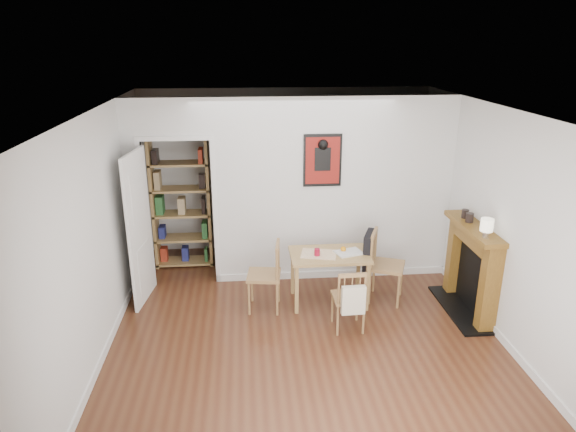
{
  "coord_description": "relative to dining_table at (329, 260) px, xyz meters",
  "views": [
    {
      "loc": [
        -0.65,
        -5.37,
        3.33
      ],
      "look_at": [
        -0.13,
        0.6,
        1.23
      ],
      "focal_mm": 32.0,
      "sensor_mm": 36.0,
      "label": 1
    }
  ],
  "objects": [
    {
      "name": "mantel_lamp",
      "position": [
        1.66,
        -0.77,
        0.7
      ],
      "size": [
        0.15,
        0.15,
        0.23
      ],
      "color": "silver",
      "rests_on": "fireplace"
    },
    {
      "name": "chair_right",
      "position": [
        0.74,
        -0.0,
        -0.11
      ],
      "size": [
        0.67,
        0.63,
        0.96
      ],
      "color": "olive",
      "rests_on": "ground"
    },
    {
      "name": "placemat",
      "position": [
        -0.14,
        -0.0,
        0.09
      ],
      "size": [
        0.51,
        0.43,
        0.0
      ],
      "primitive_type": "cube",
      "rotation": [
        0.0,
        0.0,
        -0.23
      ],
      "color": "beige",
      "rests_on": "dining_table"
    },
    {
      "name": "dining_table",
      "position": [
        0.0,
        0.0,
        0.0
      ],
      "size": [
        1.01,
        0.64,
        0.69
      ],
      "color": "#AA874F",
      "rests_on": "ground"
    },
    {
      "name": "ceramic_jar_a",
      "position": [
        1.69,
        -0.25,
        0.61
      ],
      "size": [
        0.1,
        0.1,
        0.12
      ],
      "primitive_type": "cylinder",
      "color": "black",
      "rests_on": "fireplace"
    },
    {
      "name": "room_shell",
      "position": [
        -0.31,
        0.72,
        0.69
      ],
      "size": [
        5.2,
        5.2,
        5.2
      ],
      "color": "silver",
      "rests_on": "ground"
    },
    {
      "name": "notebook",
      "position": [
        0.25,
        -0.0,
        0.09
      ],
      "size": [
        0.39,
        0.33,
        0.02
      ],
      "primitive_type": "cube",
      "rotation": [
        0.0,
        0.0,
        0.3
      ],
      "color": "silver",
      "rests_on": "dining_table"
    },
    {
      "name": "chair_front",
      "position": [
        0.12,
        -0.68,
        -0.2
      ],
      "size": [
        0.41,
        0.47,
        0.8
      ],
      "color": "olive",
      "rests_on": "ground"
    },
    {
      "name": "ground",
      "position": [
        -0.41,
        -0.62,
        -0.61
      ],
      "size": [
        5.2,
        5.2,
        0.0
      ],
      "primitive_type": "plane",
      "color": "#4E2C19",
      "rests_on": "ground"
    },
    {
      "name": "ceramic_jar_b",
      "position": [
        1.7,
        -0.09,
        0.61
      ],
      "size": [
        0.09,
        0.09,
        0.11
      ],
      "primitive_type": "cylinder",
      "color": "black",
      "rests_on": "fireplace"
    },
    {
      "name": "red_glass",
      "position": [
        -0.17,
        -0.05,
        0.13
      ],
      "size": [
        0.07,
        0.07,
        0.09
      ],
      "primitive_type": "cylinder",
      "color": "maroon",
      "rests_on": "dining_table"
    },
    {
      "name": "orange_fruit",
      "position": [
        0.19,
        0.05,
        0.12
      ],
      "size": [
        0.07,
        0.07,
        0.07
      ],
      "primitive_type": "sphere",
      "color": "orange",
      "rests_on": "dining_table"
    },
    {
      "name": "chair_left",
      "position": [
        -0.85,
        -0.1,
        -0.15
      ],
      "size": [
        0.51,
        0.51,
        0.91
      ],
      "color": "olive",
      "rests_on": "ground"
    },
    {
      "name": "fireplace",
      "position": [
        1.75,
        -0.37,
        0.01
      ],
      "size": [
        0.45,
        1.25,
        1.16
      ],
      "color": "brown",
      "rests_on": "ground"
    },
    {
      "name": "bookshelf",
      "position": [
        -2.01,
        1.38,
        0.4
      ],
      "size": [
        0.86,
        0.34,
        2.04
      ],
      "color": "#AA874F",
      "rests_on": "ground"
    }
  ]
}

